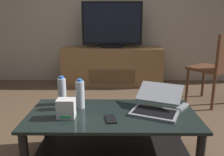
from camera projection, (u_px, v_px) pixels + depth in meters
ground_plane at (111, 144)px, 2.12m from camera, size 7.68×7.68×0.00m
back_wall at (113, 1)px, 4.01m from camera, size 6.40×0.12×2.80m
coffee_table at (112, 128)px, 1.81m from camera, size 1.28×0.62×0.41m
media_cabinet at (112, 66)px, 3.97m from camera, size 1.67×0.45×0.64m
television at (112, 26)px, 3.78m from camera, size 0.98×0.20×0.74m
dining_chair at (216, 65)px, 2.97m from camera, size 0.62×0.62×0.93m
laptop at (157, 104)px, 1.81m from camera, size 0.47×0.49×0.18m
router_box at (66, 108)px, 1.69m from camera, size 0.13×0.10×0.14m
water_bottle_near at (62, 91)px, 1.94m from camera, size 0.07×0.07×0.24m
water_bottle_far at (80, 94)px, 1.86m from camera, size 0.07×0.07×0.24m
cell_phone at (111, 119)px, 1.66m from camera, size 0.09×0.15×0.01m
tv_remote at (182, 107)px, 1.88m from camera, size 0.13×0.15×0.02m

